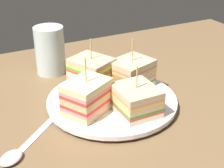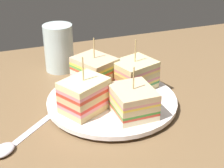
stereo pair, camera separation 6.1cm
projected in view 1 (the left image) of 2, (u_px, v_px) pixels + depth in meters
ground_plane at (112, 109)px, 63.58cm from camera, size 111.74×71.27×1.80cm
plate at (112, 101)px, 62.76cm from camera, size 24.23×24.23×1.49cm
sandwich_wedge_0 at (92, 73)px, 65.46cm from camera, size 8.99×9.61×9.94cm
sandwich_wedge_1 at (87, 97)px, 57.08cm from camera, size 9.48×8.76×10.06cm
sandwich_wedge_2 at (136, 100)px, 57.17cm from camera, size 6.66×7.65×8.75cm
sandwich_wedge_3 at (131, 74)px, 65.65cm from camera, size 9.19×8.35×9.91cm
chip_pile at (103, 91)px, 62.56cm from camera, size 7.72×8.22×2.97cm
spoon at (17, 152)px, 50.15cm from camera, size 11.91×10.93×1.00cm
drinking_glass at (50, 54)px, 74.27cm from camera, size 6.54×6.54×10.55cm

